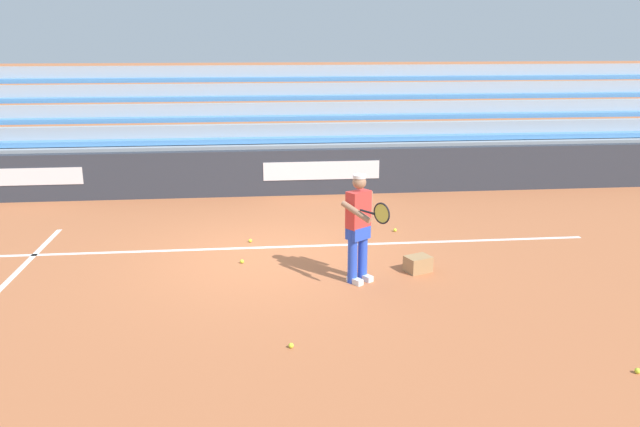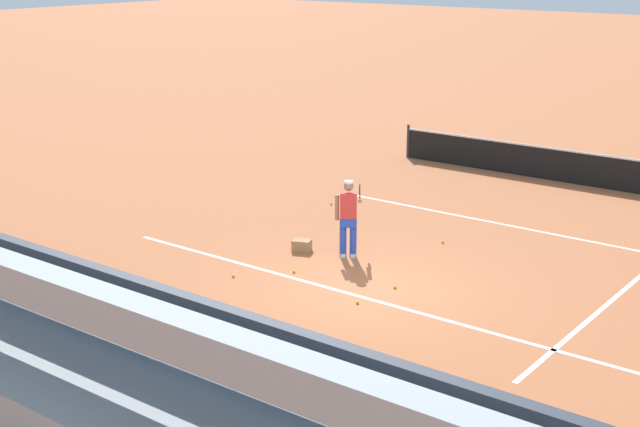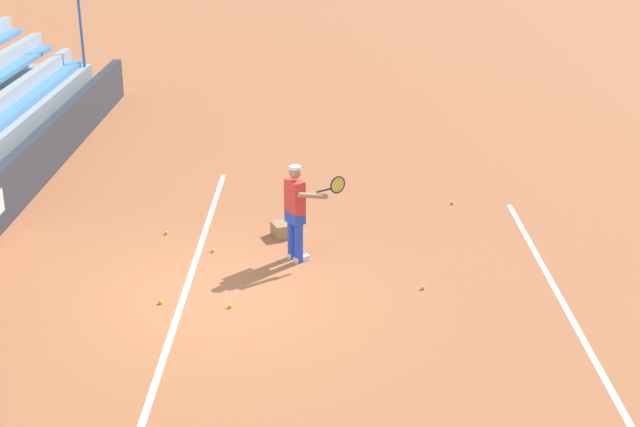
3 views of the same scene
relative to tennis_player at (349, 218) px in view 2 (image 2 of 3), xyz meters
The scene contains 14 objects.
ground_plane 2.09m from the tennis_player, 42.30° to the right, with size 160.00×160.00×0.00m, color #B7663D.
court_baseline_white 2.42m from the tennis_player, 51.74° to the right, with size 12.00×0.10×0.01m, color white.
court_service_line_white 4.54m from the tennis_player, 71.74° to the left, with size 8.22×0.10×0.01m, color white.
back_wall_sponsor_board 5.85m from the tennis_player, 76.11° to the right, with size 26.79×0.25×1.10m.
bleacher_stand 8.02m from the tennis_player, 79.97° to the right, with size 25.45×3.20×3.40m.
tennis_player is the anchor object (origin of this frame).
ball_box_cardboard 1.33m from the tennis_player, 162.88° to the right, with size 0.40×0.30×0.26m, color #A87F51.
tennis_ball_far_right 4.22m from the tennis_player, 131.78° to the left, with size 0.07×0.07×0.07m, color #CCE533.
tennis_ball_toward_net 2.86m from the tennis_player, 114.63° to the right, with size 0.07×0.07×0.07m, color #CCE533.
tennis_ball_far_left 2.26m from the tennis_player, 28.25° to the right, with size 0.07×0.07×0.07m, color #CCE533.
tennis_ball_near_player 1.76m from the tennis_player, 101.91° to the right, with size 0.07×0.07×0.07m, color #CCE533.
tennis_ball_stray_back 2.84m from the tennis_player, 50.78° to the right, with size 0.07×0.07×0.07m, color #CCE533.
tennis_ball_midcourt 2.54m from the tennis_player, 60.46° to the left, with size 0.07×0.07×0.07m, color #CCE533.
tennis_net 9.18m from the tennis_player, 81.24° to the left, with size 11.09×0.09×1.07m.
Camera 2 is at (9.26, -13.77, 6.47)m, focal length 50.00 mm.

